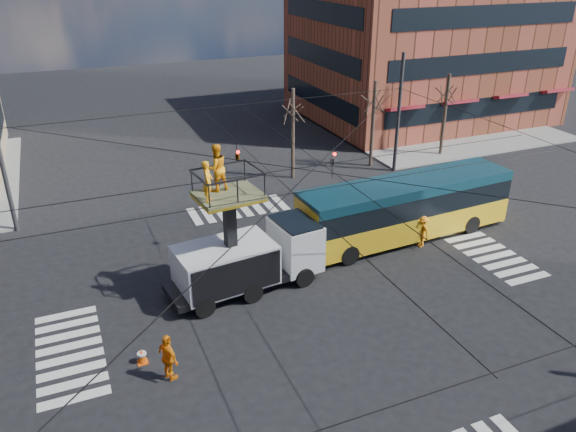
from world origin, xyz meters
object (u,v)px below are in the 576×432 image
Objects in this scene: worker_ground at (168,358)px; flagger at (421,231)px; traffic_cone at (142,356)px; city_bus at (406,207)px; utility_truck at (247,245)px.

worker_ground is 1.06× the size of flagger.
flagger is at bearing 13.91° from traffic_cone.
city_bus is 1.50m from flagger.
utility_truck reaches higher than city_bus.
utility_truck is 6.60m from traffic_cone.
city_bus is 6.90× the size of flagger.
flagger is at bearing -93.63° from worker_ground.
flagger is (13.96, 4.90, -0.06)m from worker_ground.
city_bus reaches higher than flagger.
utility_truck is 11.71× the size of traffic_cone.
utility_truck reaches higher than flagger.
worker_ground reaches higher than traffic_cone.
traffic_cone is at bearing -80.85° from flagger.
city_bus is 15.40m from traffic_cone.
traffic_cone is 0.33× the size of worker_ground.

